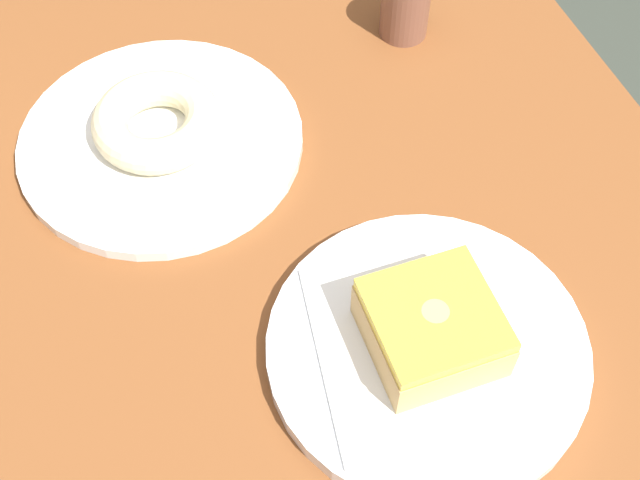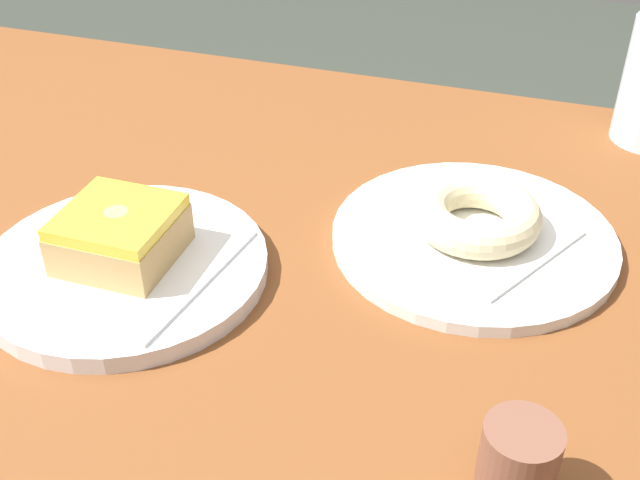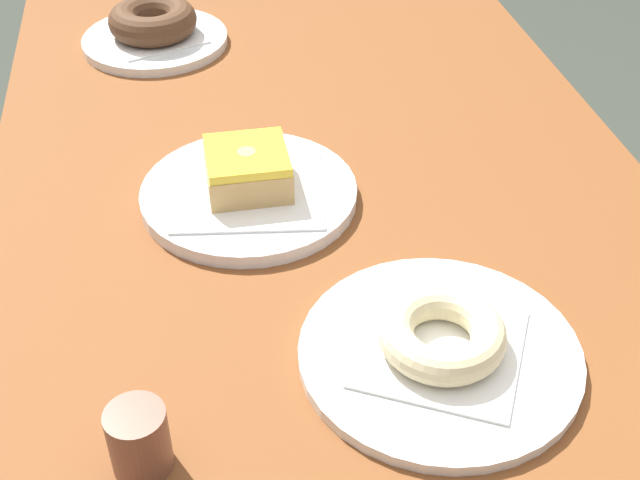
{
  "view_description": "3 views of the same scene",
  "coord_description": "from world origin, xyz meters",
  "px_view_note": "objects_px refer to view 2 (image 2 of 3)",
  "views": [
    {
      "loc": [
        -0.25,
        0.08,
        1.24
      ],
      "look_at": [
        0.07,
        -0.03,
        0.77
      ],
      "focal_mm": 46.75,
      "sensor_mm": 36.0,
      "label": 1
    },
    {
      "loc": [
        0.28,
        -0.5,
        1.11
      ],
      "look_at": [
        0.13,
        -0.04,
        0.76
      ],
      "focal_mm": 44.76,
      "sensor_mm": 36.0,
      "label": 2
    },
    {
      "loc": [
        0.69,
        -0.14,
        1.24
      ],
      "look_at": [
        0.12,
        -0.03,
        0.77
      ],
      "focal_mm": 47.69,
      "sensor_mm": 36.0,
      "label": 3
    }
  ],
  "objects_px": {
    "plate_sugar_ring": "(473,238)",
    "plate_glazed_square": "(126,267)",
    "donut_sugar_ring": "(477,215)",
    "donut_glazed_square": "(120,234)",
    "sugar_jar": "(517,465)"
  },
  "relations": [
    {
      "from": "plate_sugar_ring",
      "to": "sugar_jar",
      "type": "bearing_deg",
      "value": -75.59
    },
    {
      "from": "plate_sugar_ring",
      "to": "plate_glazed_square",
      "type": "bearing_deg",
      "value": -153.05
    },
    {
      "from": "plate_glazed_square",
      "to": "sugar_jar",
      "type": "height_order",
      "value": "sugar_jar"
    },
    {
      "from": "donut_glazed_square",
      "to": "donut_sugar_ring",
      "type": "relative_size",
      "value": 0.79
    },
    {
      "from": "plate_sugar_ring",
      "to": "donut_sugar_ring",
      "type": "bearing_deg",
      "value": 90.0
    },
    {
      "from": "donut_sugar_ring",
      "to": "plate_sugar_ring",
      "type": "bearing_deg",
      "value": -90.0
    },
    {
      "from": "plate_glazed_square",
      "to": "sugar_jar",
      "type": "xyz_separation_m",
      "value": [
        0.31,
        -0.11,
        0.02
      ]
    },
    {
      "from": "donut_glazed_square",
      "to": "sugar_jar",
      "type": "relative_size",
      "value": 1.48
    },
    {
      "from": "donut_sugar_ring",
      "to": "plate_glazed_square",
      "type": "bearing_deg",
      "value": -153.05
    },
    {
      "from": "donut_glazed_square",
      "to": "sugar_jar",
      "type": "distance_m",
      "value": 0.33
    },
    {
      "from": "plate_sugar_ring",
      "to": "donut_sugar_ring",
      "type": "xyz_separation_m",
      "value": [
        0.0,
        0.0,
        0.02
      ]
    },
    {
      "from": "donut_glazed_square",
      "to": "sugar_jar",
      "type": "xyz_separation_m",
      "value": [
        0.31,
        -0.11,
        -0.01
      ]
    },
    {
      "from": "donut_glazed_square",
      "to": "donut_sugar_ring",
      "type": "bearing_deg",
      "value": 26.95
    },
    {
      "from": "donut_sugar_ring",
      "to": "sugar_jar",
      "type": "relative_size",
      "value": 1.88
    },
    {
      "from": "donut_glazed_square",
      "to": "plate_sugar_ring",
      "type": "bearing_deg",
      "value": 26.95
    }
  ]
}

